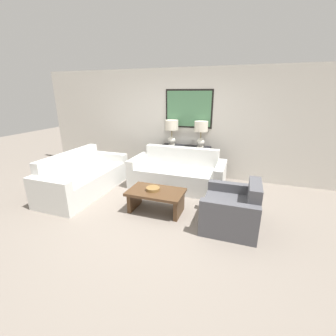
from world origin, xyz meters
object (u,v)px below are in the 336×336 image
at_px(table_lamp_right, 201,130).
at_px(coffee_table, 156,197).
at_px(decorative_bowl, 153,189).
at_px(couch_by_back_wall, 178,174).
at_px(couch_by_side, 84,179).
at_px(table_lamp_left, 172,129).
at_px(armchair_near_back_wall, 232,210).
at_px(console_table, 185,161).

relative_size(table_lamp_right, coffee_table, 0.63).
distance_m(table_lamp_right, decorative_bowl, 2.13).
bearing_deg(couch_by_back_wall, couch_by_side, -153.30).
bearing_deg(coffee_table, table_lamp_left, 99.88).
height_order(couch_by_back_wall, armchair_near_back_wall, couch_by_back_wall).
distance_m(couch_by_side, coffee_table, 1.85).
relative_size(table_lamp_right, couch_by_side, 0.30).
relative_size(table_lamp_left, table_lamp_right, 1.00).
bearing_deg(couch_by_side, table_lamp_right, 36.02).
xyz_separation_m(table_lamp_right, coffee_table, (-0.40, -1.92, -0.93)).
distance_m(table_lamp_left, couch_by_back_wall, 1.21).
relative_size(console_table, armchair_near_back_wall, 1.33).
height_order(decorative_bowl, armchair_near_back_wall, armchair_near_back_wall).
distance_m(couch_by_side, decorative_bowl, 1.80).
bearing_deg(table_lamp_right, armchair_near_back_wall, -64.57).
height_order(console_table, decorative_bowl, console_table).
relative_size(couch_by_back_wall, coffee_table, 2.10).
distance_m(console_table, armchair_near_back_wall, 2.37).
bearing_deg(table_lamp_right, decorative_bowl, -103.41).
distance_m(decorative_bowl, armchair_near_back_wall, 1.41).
bearing_deg(couch_by_back_wall, table_lamp_left, 118.27).
xyz_separation_m(console_table, couch_by_side, (-1.86, -1.62, -0.11)).
xyz_separation_m(table_lamp_left, couch_by_back_wall, (0.37, -0.68, -0.93)).
distance_m(console_table, table_lamp_right, 0.90).
xyz_separation_m(coffee_table, decorative_bowl, (-0.06, 0.00, 0.14)).
bearing_deg(table_lamp_right, coffee_table, -101.73).
distance_m(table_lamp_left, table_lamp_right, 0.73).
bearing_deg(couch_by_side, couch_by_back_wall, 26.70).
relative_size(coffee_table, decorative_bowl, 4.04).
height_order(table_lamp_left, couch_by_side, table_lamp_left).
xyz_separation_m(table_lamp_left, couch_by_side, (-1.49, -1.62, -0.93)).
bearing_deg(table_lamp_left, console_table, -0.00).
relative_size(console_table, decorative_bowl, 4.95).
relative_size(table_lamp_right, armchair_near_back_wall, 0.68).
relative_size(couch_by_back_wall, armchair_near_back_wall, 2.28).
xyz_separation_m(console_table, table_lamp_left, (-0.37, 0.00, 0.82)).
relative_size(couch_by_side, armchair_near_back_wall, 2.28).
height_order(table_lamp_left, decorative_bowl, table_lamp_left).
xyz_separation_m(table_lamp_left, armchair_near_back_wall, (1.67, -1.97, -0.94)).
bearing_deg(decorative_bowl, couch_by_side, 170.15).
distance_m(couch_by_back_wall, coffee_table, 1.24).
height_order(console_table, table_lamp_left, table_lamp_left).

